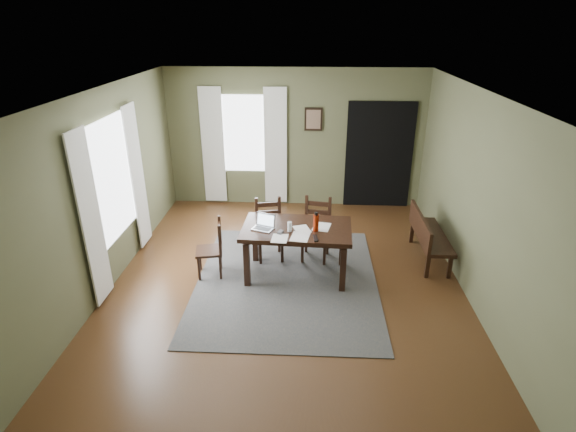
# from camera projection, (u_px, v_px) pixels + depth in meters

# --- Properties ---
(ground) EXTENTS (5.00, 6.00, 0.01)m
(ground) POSITION_uv_depth(u_px,v_px,m) (287.00, 281.00, 6.59)
(ground) COLOR #492C16
(room_shell) EXTENTS (5.02, 6.02, 2.71)m
(room_shell) POSITION_uv_depth(u_px,v_px,m) (287.00, 162.00, 5.85)
(room_shell) COLOR #555839
(room_shell) RESTS_ON ground
(rug) EXTENTS (2.60, 3.20, 0.01)m
(rug) POSITION_uv_depth(u_px,v_px,m) (287.00, 280.00, 6.58)
(rug) COLOR #414141
(rug) RESTS_ON ground
(dining_table) EXTENTS (1.60, 1.01, 0.78)m
(dining_table) POSITION_uv_depth(u_px,v_px,m) (297.00, 233.00, 6.45)
(dining_table) COLOR black
(dining_table) RESTS_ON rug
(chair_end) EXTENTS (0.44, 0.44, 0.87)m
(chair_end) POSITION_uv_depth(u_px,v_px,m) (212.00, 249.00, 6.57)
(chair_end) COLOR black
(chair_end) RESTS_ON rug
(chair_back_left) EXTENTS (0.50, 0.50, 0.96)m
(chair_back_left) POSITION_uv_depth(u_px,v_px,m) (269.00, 230.00, 7.05)
(chair_back_left) COLOR black
(chair_back_left) RESTS_ON rug
(chair_back_right) EXTENTS (0.49, 0.49, 0.98)m
(chair_back_right) POSITION_uv_depth(u_px,v_px,m) (316.00, 230.00, 7.03)
(chair_back_right) COLOR black
(chair_back_right) RESTS_ON rug
(bench) EXTENTS (0.43, 1.33, 0.75)m
(bench) POSITION_uv_depth(u_px,v_px,m) (427.00, 233.00, 7.00)
(bench) COLOR black
(bench) RESTS_ON ground
(laptop) EXTENTS (0.35, 0.32, 0.20)m
(laptop) POSITION_uv_depth(u_px,v_px,m) (264.00, 225.00, 6.36)
(laptop) COLOR #B7B7BC
(laptop) RESTS_ON dining_table
(computer_mouse) EXTENTS (0.09, 0.12, 0.03)m
(computer_mouse) POSITION_uv_depth(u_px,v_px,m) (280.00, 232.00, 6.22)
(computer_mouse) COLOR #3F3F42
(computer_mouse) RESTS_ON dining_table
(tv_remote) EXTENTS (0.08, 0.20, 0.02)m
(tv_remote) POSITION_uv_depth(u_px,v_px,m) (316.00, 238.00, 6.07)
(tv_remote) COLOR black
(tv_remote) RESTS_ON dining_table
(drinking_glass) EXTENTS (0.08, 0.08, 0.14)m
(drinking_glass) POSITION_uv_depth(u_px,v_px,m) (290.00, 227.00, 6.26)
(drinking_glass) COLOR silver
(drinking_glass) RESTS_ON dining_table
(water_bottle) EXTENTS (0.09, 0.09, 0.28)m
(water_bottle) POSITION_uv_depth(u_px,v_px,m) (316.00, 222.00, 6.25)
(water_bottle) COLOR #A1270C
(water_bottle) RESTS_ON dining_table
(paper_b) EXTENTS (0.29, 0.35, 0.00)m
(paper_b) POSITION_uv_depth(u_px,v_px,m) (300.00, 237.00, 6.13)
(paper_b) COLOR white
(paper_b) RESTS_ON dining_table
(paper_c) EXTENTS (0.28, 0.32, 0.00)m
(paper_c) POSITION_uv_depth(u_px,v_px,m) (302.00, 229.00, 6.34)
(paper_c) COLOR white
(paper_c) RESTS_ON dining_table
(paper_d) EXTENTS (0.29, 0.35, 0.00)m
(paper_d) POSITION_uv_depth(u_px,v_px,m) (321.00, 227.00, 6.42)
(paper_d) COLOR white
(paper_d) RESTS_ON dining_table
(paper_e) EXTENTS (0.23, 0.29, 0.00)m
(paper_e) POSITION_uv_depth(u_px,v_px,m) (280.00, 238.00, 6.08)
(paper_e) COLOR white
(paper_e) RESTS_ON dining_table
(window_left) EXTENTS (0.01, 1.30, 1.70)m
(window_left) POSITION_uv_depth(u_px,v_px,m) (112.00, 179.00, 6.29)
(window_left) COLOR white
(window_left) RESTS_ON ground
(window_back) EXTENTS (1.00, 0.01, 1.50)m
(window_back) POSITION_uv_depth(u_px,v_px,m) (244.00, 134.00, 8.75)
(window_back) COLOR white
(window_back) RESTS_ON ground
(curtain_left_near) EXTENTS (0.03, 0.48, 2.30)m
(curtain_left_near) POSITION_uv_depth(u_px,v_px,m) (91.00, 220.00, 5.64)
(curtain_left_near) COLOR silver
(curtain_left_near) RESTS_ON ground
(curtain_left_far) EXTENTS (0.03, 0.48, 2.30)m
(curtain_left_far) POSITION_uv_depth(u_px,v_px,m) (137.00, 177.00, 7.14)
(curtain_left_far) COLOR silver
(curtain_left_far) RESTS_ON ground
(curtain_back_left) EXTENTS (0.44, 0.03, 2.30)m
(curtain_back_left) POSITION_uv_depth(u_px,v_px,m) (213.00, 146.00, 8.86)
(curtain_back_left) COLOR silver
(curtain_back_left) RESTS_ON ground
(curtain_back_right) EXTENTS (0.44, 0.03, 2.30)m
(curtain_back_right) POSITION_uv_depth(u_px,v_px,m) (276.00, 147.00, 8.80)
(curtain_back_right) COLOR silver
(curtain_back_right) RESTS_ON ground
(framed_picture) EXTENTS (0.34, 0.03, 0.44)m
(framed_picture) POSITION_uv_depth(u_px,v_px,m) (313.00, 119.00, 8.57)
(framed_picture) COLOR black
(framed_picture) RESTS_ON ground
(doorway_back) EXTENTS (1.30, 0.03, 2.10)m
(doorway_back) POSITION_uv_depth(u_px,v_px,m) (379.00, 156.00, 8.79)
(doorway_back) COLOR black
(doorway_back) RESTS_ON ground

